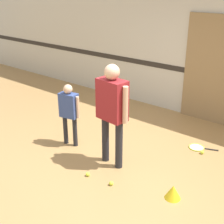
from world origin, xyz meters
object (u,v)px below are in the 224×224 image
object	(u,v)px
tennis_ball_near_instructor	(88,174)
person_student_left	(69,108)
racket_spare_on_floor	(198,148)
tennis_ball_stray_left	(111,183)
tennis_ball_by_spare_racket	(202,152)
training_cone	(173,192)
person_instructor	(112,105)

from	to	relation	value
tennis_ball_near_instructor	person_student_left	bearing A→B (deg)	149.60
racket_spare_on_floor	tennis_ball_stray_left	size ratio (longest dim) A/B	8.37
person_student_left	tennis_ball_by_spare_racket	bearing A→B (deg)	19.62
person_student_left	training_cone	world-z (taller)	person_student_left
person_student_left	person_instructor	bearing A→B (deg)	-12.62
person_instructor	tennis_ball_near_instructor	world-z (taller)	person_instructor
person_instructor	tennis_ball_stray_left	size ratio (longest dim) A/B	25.94
tennis_ball_stray_left	tennis_ball_by_spare_racket	bearing A→B (deg)	68.86
racket_spare_on_floor	tennis_ball_near_instructor	distance (m)	2.17
person_student_left	tennis_ball_near_instructor	xyz separation A→B (m)	(0.97, -0.57, -0.70)
tennis_ball_near_instructor	tennis_ball_by_spare_racket	xyz separation A→B (m)	(1.11, 1.79, 0.00)
person_instructor	person_student_left	xyz separation A→B (m)	(-1.03, 0.03, -0.33)
person_student_left	training_cone	bearing A→B (deg)	-15.95
person_student_left	tennis_ball_near_instructor	bearing A→B (deg)	-41.23
tennis_ball_by_spare_racket	training_cone	bearing A→B (deg)	-82.26
racket_spare_on_floor	training_cone	world-z (taller)	training_cone
tennis_ball_by_spare_racket	racket_spare_on_floor	bearing A→B (deg)	134.51
racket_spare_on_floor	tennis_ball_near_instructor	xyz separation A→B (m)	(-0.96, -1.94, 0.02)
racket_spare_on_floor	training_cone	bearing A→B (deg)	-98.78
tennis_ball_stray_left	racket_spare_on_floor	bearing A→B (deg)	74.54
person_student_left	tennis_ball_near_instructor	world-z (taller)	person_student_left
tennis_ball_near_instructor	tennis_ball_stray_left	distance (m)	0.44
person_instructor	tennis_ball_by_spare_racket	xyz separation A→B (m)	(1.05, 1.25, -1.03)
person_instructor	tennis_ball_by_spare_racket	bearing A→B (deg)	56.22
person_student_left	tennis_ball_by_spare_racket	world-z (taller)	person_student_left
racket_spare_on_floor	tennis_ball_stray_left	xyz separation A→B (m)	(-0.52, -1.89, 0.02)
training_cone	person_instructor	bearing A→B (deg)	172.15
person_student_left	tennis_ball_stray_left	size ratio (longest dim) A/B	17.88
tennis_ball_near_instructor	tennis_ball_stray_left	size ratio (longest dim) A/B	1.00
racket_spare_on_floor	tennis_ball_by_spare_racket	xyz separation A→B (m)	(0.15, -0.15, 0.02)
person_instructor	tennis_ball_by_spare_racket	size ratio (longest dim) A/B	25.94
person_instructor	training_cone	world-z (taller)	person_instructor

